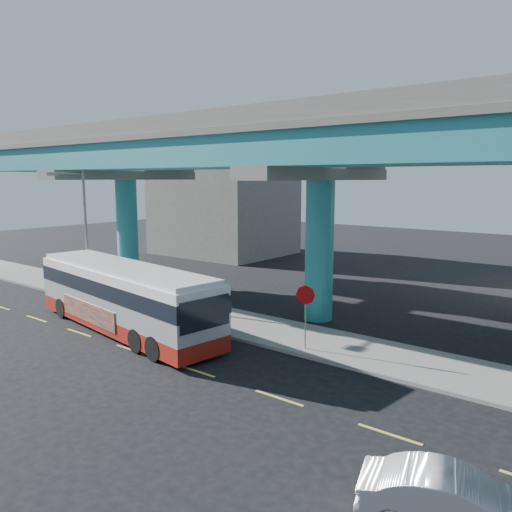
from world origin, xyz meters
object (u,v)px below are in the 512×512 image
Objects in this scene: parked_car at (132,286)px; stop_sign at (306,303)px; street_lamp at (77,216)px; sedan at (455,503)px; transit_bus at (124,295)px.

stop_sign reaches higher than parked_car.
street_lamp is at bearing -171.33° from stop_sign.
street_lamp is 16.06m from stop_sign.
sedan is 0.98× the size of parked_car.
street_lamp is (-2.16, -2.20, 4.40)m from parked_car.
street_lamp is 2.78× the size of stop_sign.
transit_bus is 3.02× the size of parked_car.
street_lamp is at bearing 171.29° from transit_bus.
street_lamp is at bearing 57.24° from sedan.
stop_sign is at bearing 2.70° from street_lamp.
sedan is 0.54× the size of street_lamp.
transit_bus is at bearing 57.70° from sedan.
transit_bus is at bearing -147.03° from parked_car.
transit_bus is 17.88m from sedan.
street_lamp reaches higher than stop_sign.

